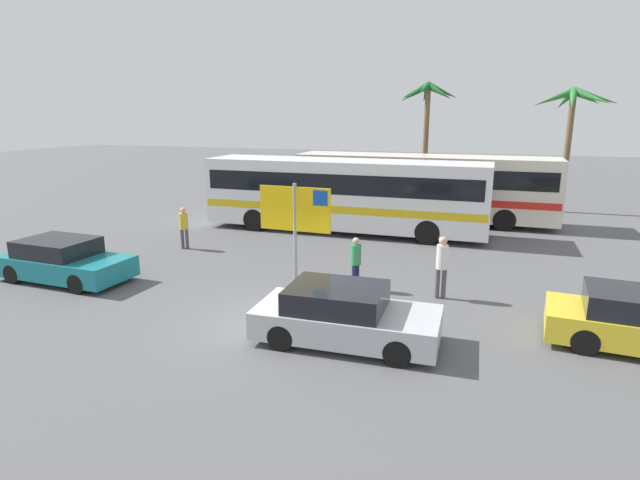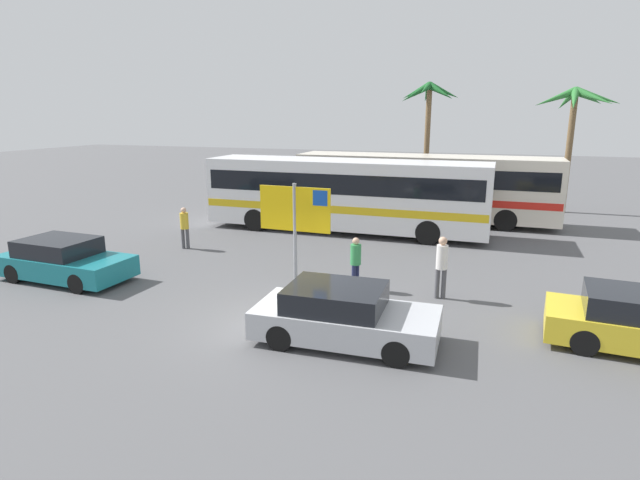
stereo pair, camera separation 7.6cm
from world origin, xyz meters
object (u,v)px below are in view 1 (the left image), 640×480
object	(u,v)px
pedestrian_by_bus	(442,262)
pedestrian_near_sign	(356,259)
car_silver	(344,316)
bus_front_coach	(344,192)
ferry_sign	(296,213)
bus_rear_coach	(423,184)
pedestrian_crossing_lot	(184,225)
car_teal	(63,261)

from	to	relation	value
pedestrian_by_bus	pedestrian_near_sign	bearing A→B (deg)	-95.59
car_silver	pedestrian_near_sign	bearing A→B (deg)	99.22
bus_front_coach	car_silver	distance (m)	11.46
ferry_sign	bus_rear_coach	bearing A→B (deg)	81.34
bus_front_coach	car_silver	size ratio (longest dim) A/B	2.91
pedestrian_near_sign	car_silver	bearing A→B (deg)	117.72
bus_front_coach	pedestrian_crossing_lot	distance (m)	7.07
bus_front_coach	ferry_sign	world-z (taller)	ferry_sign
car_teal	pedestrian_near_sign	size ratio (longest dim) A/B	2.69
car_teal	pedestrian_by_bus	xyz separation A→B (m)	(11.44, 2.17, 0.44)
pedestrian_near_sign	pedestrian_crossing_lot	world-z (taller)	pedestrian_crossing_lot
ferry_sign	car_teal	size ratio (longest dim) A/B	0.75
bus_front_coach	pedestrian_near_sign	xyz separation A→B (m)	(2.50, -7.34, -0.85)
car_teal	pedestrian_near_sign	bearing A→B (deg)	15.77
bus_rear_coach	pedestrian_crossing_lot	world-z (taller)	bus_rear_coach
ferry_sign	pedestrian_by_bus	world-z (taller)	ferry_sign
bus_front_coach	car_teal	bearing A→B (deg)	-124.23
pedestrian_near_sign	bus_rear_coach	bearing A→B (deg)	-75.55
car_silver	pedestrian_crossing_lot	world-z (taller)	pedestrian_crossing_lot
bus_front_coach	pedestrian_near_sign	bearing A→B (deg)	-71.21
pedestrian_crossing_lot	pedestrian_by_bus	xyz separation A→B (m)	(10.04, -2.42, 0.12)
pedestrian_crossing_lot	pedestrian_near_sign	bearing A→B (deg)	-127.32
car_teal	pedestrian_near_sign	distance (m)	9.20
bus_rear_coach	pedestrian_near_sign	world-z (taller)	bus_rear_coach
ferry_sign	pedestrian_crossing_lot	bearing A→B (deg)	154.45
bus_front_coach	bus_rear_coach	world-z (taller)	same
car_teal	pedestrian_crossing_lot	size ratio (longest dim) A/B	2.64
pedestrian_by_bus	bus_front_coach	bearing A→B (deg)	-151.99
bus_front_coach	pedestrian_by_bus	world-z (taller)	bus_front_coach
bus_rear_coach	pedestrian_by_bus	world-z (taller)	bus_rear_coach
bus_rear_coach	pedestrian_crossing_lot	bearing A→B (deg)	-133.29
bus_rear_coach	pedestrian_near_sign	bearing A→B (deg)	-92.39
car_silver	pedestrian_crossing_lot	xyz separation A→B (m)	(-8.24, 6.06, 0.32)
pedestrian_near_sign	bus_front_coach	bearing A→B (deg)	-54.37
bus_rear_coach	pedestrian_by_bus	bearing A→B (deg)	-79.40
bus_front_coach	pedestrian_near_sign	size ratio (longest dim) A/B	7.74
pedestrian_by_bus	bus_rear_coach	bearing A→B (deg)	-175.75
car_silver	pedestrian_crossing_lot	bearing A→B (deg)	142.00
bus_rear_coach	ferry_sign	bearing A→B (deg)	-100.35
ferry_sign	pedestrian_near_sign	xyz separation A→B (m)	(1.65, 0.58, -1.39)
ferry_sign	pedestrian_near_sign	distance (m)	2.23
bus_front_coach	car_silver	world-z (taller)	bus_front_coach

